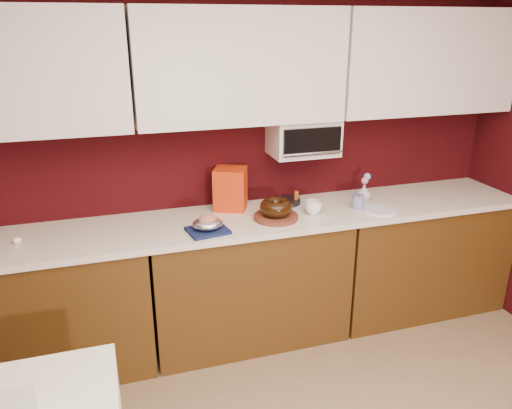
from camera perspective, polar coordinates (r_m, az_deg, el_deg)
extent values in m
cube|color=#340709|center=(3.46, -2.53, 5.75)|extent=(4.00, 0.02, 2.50)
cube|color=#4B2F0F|center=(3.41, -23.46, -11.18)|extent=(1.31, 0.58, 0.86)
cube|color=#4B2F0F|center=(3.48, -0.99, -8.66)|extent=(1.31, 0.58, 0.86)
cube|color=#4B2F0F|center=(4.02, 17.63, -5.53)|extent=(1.31, 0.58, 0.86)
cube|color=silver|center=(3.29, -1.03, -1.78)|extent=(4.00, 0.62, 0.04)
cube|color=white|center=(3.12, -26.88, 13.32)|extent=(1.31, 0.33, 0.70)
cube|color=white|center=(3.20, -1.90, 15.50)|extent=(1.31, 0.33, 0.70)
cube|color=white|center=(3.79, 18.67, 15.21)|extent=(1.31, 0.33, 0.70)
cube|color=white|center=(3.44, 5.40, 7.74)|extent=(0.45, 0.30, 0.25)
cube|color=black|center=(3.30, 6.47, 7.16)|extent=(0.40, 0.02, 0.18)
cylinder|color=silver|center=(3.30, 6.52, 5.83)|extent=(0.42, 0.02, 0.02)
cylinder|color=brown|center=(3.25, 2.30, -1.42)|extent=(0.32, 0.32, 0.03)
torus|color=black|center=(3.23, 2.31, -0.32)|extent=(0.28, 0.28, 0.09)
cube|color=#131E4A|center=(3.07, -5.53, -2.98)|extent=(0.27, 0.24, 0.02)
ellipsoid|color=white|center=(3.05, -5.56, -2.18)|extent=(0.21, 0.18, 0.07)
ellipsoid|color=#C5765A|center=(3.04, -5.58, -1.75)|extent=(0.14, 0.13, 0.07)
cube|color=#B1130B|center=(3.39, -2.94, 1.81)|extent=(0.27, 0.26, 0.29)
cylinder|color=black|center=(3.53, 3.63, 0.36)|extent=(0.22, 0.22, 0.03)
imported|color=white|center=(3.35, 6.56, -0.18)|extent=(0.14, 0.14, 0.11)
cylinder|color=navy|center=(3.49, 11.59, 0.31)|extent=(0.10, 0.10, 0.10)
imported|color=#B1BCC9|center=(3.66, 12.22, 1.46)|extent=(0.10, 0.10, 0.13)
sphere|color=pink|center=(3.63, 12.32, 2.69)|extent=(0.05, 0.05, 0.05)
sphere|color=#92ACEA|center=(3.66, 12.60, 3.14)|extent=(0.05, 0.05, 0.05)
cylinder|color=white|center=(3.49, 14.01, -0.62)|extent=(0.22, 0.22, 0.01)
cylinder|color=#96461B|center=(3.53, 4.61, 0.83)|extent=(0.04, 0.04, 0.09)
ellipsoid|color=white|center=(3.20, -25.65, -3.72)|extent=(0.06, 0.05, 0.04)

